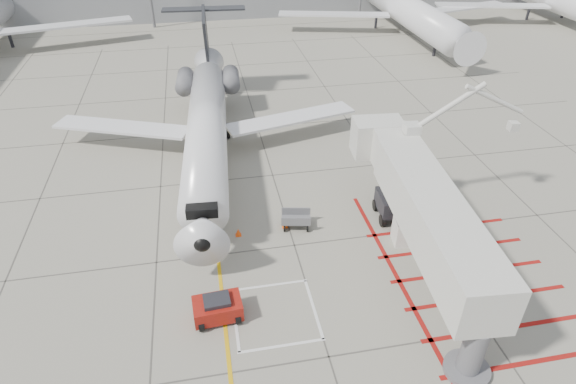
{
  "coord_description": "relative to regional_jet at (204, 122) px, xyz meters",
  "views": [
    {
      "loc": [
        -4.46,
        -17.44,
        18.58
      ],
      "look_at": [
        0.0,
        6.0,
        2.5
      ],
      "focal_mm": 30.0,
      "sensor_mm": 36.0,
      "label": 1
    }
  ],
  "objects": [
    {
      "name": "ground_plane",
      "position": [
        4.52,
        -13.23,
        -4.1
      ],
      "size": [
        260.0,
        260.0,
        0.0
      ],
      "primitive_type": "plane",
      "color": "gray",
      "rests_on": "ground"
    },
    {
      "name": "jet_bridge",
      "position": [
        10.84,
        -13.12,
        -0.59
      ],
      "size": [
        9.76,
        18.19,
        7.02
      ],
      "primitive_type": null,
      "rotation": [
        0.0,
        0.0,
        -0.08
      ],
      "color": "silver",
      "rests_on": "ground_plane"
    },
    {
      "name": "ground_power_unit",
      "position": [
        11.43,
        -10.16,
        -3.26
      ],
      "size": [
        2.28,
        1.52,
        1.69
      ],
      "primitive_type": null,
      "rotation": [
        0.0,
        0.0,
        -0.13
      ],
      "color": "white",
      "rests_on": "ground_plane"
    },
    {
      "name": "regional_jet",
      "position": [
        0.0,
        0.0,
        0.0
      ],
      "size": [
        26.84,
        32.88,
        8.21
      ],
      "primitive_type": null,
      "rotation": [
        0.0,
        0.0,
        -0.07
      ],
      "color": "silver",
      "rests_on": "ground_plane"
    },
    {
      "name": "cone_nose",
      "position": [
        1.36,
        -7.66,
        -3.85
      ],
      "size": [
        0.36,
        0.36,
        0.5
      ],
      "primitive_type": "cone",
      "color": "#EC470C",
      "rests_on": "ground_plane"
    },
    {
      "name": "baggage_cart",
      "position": [
        4.98,
        -7.5,
        -3.54
      ],
      "size": [
        1.98,
        1.46,
        1.13
      ],
      "primitive_type": null,
      "rotation": [
        0.0,
        0.0,
        -0.2
      ],
      "color": "slate",
      "rests_on": "ground_plane"
    },
    {
      "name": "cone_side",
      "position": [
        4.29,
        -7.39,
        -3.85
      ],
      "size": [
        0.37,
        0.37,
        0.51
      ],
      "primitive_type": "cone",
      "color": "#EA520C",
      "rests_on": "ground_plane"
    },
    {
      "name": "pushback_tug",
      "position": [
        -0.27,
        -13.93,
        -3.41
      ],
      "size": [
        2.46,
        1.63,
        1.38
      ],
      "primitive_type": null,
      "rotation": [
        0.0,
        0.0,
        0.07
      ],
      "color": "maroon",
      "rests_on": "ground_plane"
    }
  ]
}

